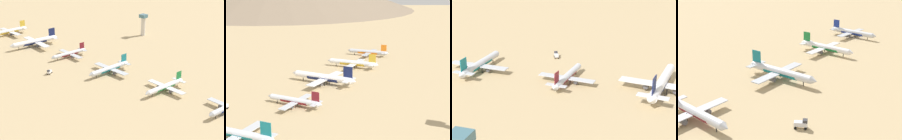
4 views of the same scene
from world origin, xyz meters
TOP-DOWN VIEW (x-y plane):
  - ground_plane at (0.00, 0.00)m, footprint 1914.70×1914.70m
  - parked_jet_0 at (0.77, -158.81)m, footprint 43.12×34.95m
  - parked_jet_1 at (-1.47, -106.62)m, footprint 47.79×38.77m
  - parked_jet_2 at (2.16, -52.11)m, footprint 54.59×44.50m
  - parked_jet_3 at (-0.83, -1.43)m, footprint 39.89×32.46m
  - parked_jet_4 at (1.15, 53.34)m, footprint 45.42×36.86m

SIDE VIEW (x-z plane):
  - ground_plane at x=0.00m, z-range 0.00..0.00m
  - parked_jet_3 at x=-0.83m, z-range -1.92..9.57m
  - parked_jet_0 at x=0.77m, z-range -2.08..10.37m
  - parked_jet_4 at x=1.15m, z-range -2.19..10.91m
  - parked_jet_1 at x=-1.47m, z-range -2.31..11.48m
  - parked_jet_2 at x=2.16m, z-range -2.63..13.11m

